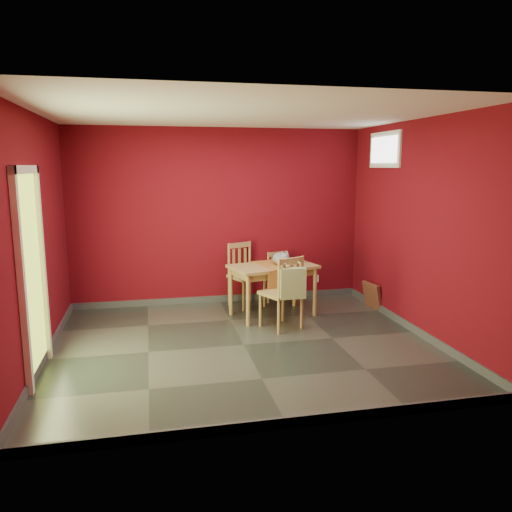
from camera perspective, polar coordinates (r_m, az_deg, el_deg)
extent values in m
plane|color=#2D342D|center=(6.10, -1.42, -10.11)|extent=(4.50, 4.50, 0.00)
plane|color=#5F0913|center=(7.74, -4.26, 4.48)|extent=(4.50, 0.00, 4.50)
plane|color=#5F0913|center=(3.86, 4.09, -1.33)|extent=(4.50, 0.00, 4.50)
plane|color=#5F0913|center=(5.80, -23.90, 1.70)|extent=(0.00, 4.00, 4.00)
plane|color=#5F0913|center=(6.57, 18.19, 2.98)|extent=(0.00, 4.00, 4.00)
plane|color=white|center=(5.75, -1.54, 16.00)|extent=(4.50, 4.50, 0.00)
cube|color=#3F4244|center=(7.96, -4.12, -4.88)|extent=(4.50, 0.02, 0.10)
cube|color=#3F4244|center=(4.32, 3.81, -18.45)|extent=(4.50, 0.02, 0.10)
cube|color=#3F4244|center=(6.11, -22.89, -10.44)|extent=(0.03, 4.00, 0.10)
cube|color=#3F4244|center=(6.84, 17.49, -7.88)|extent=(0.03, 4.00, 0.10)
cube|color=#B7D838|center=(5.46, -24.35, -2.27)|extent=(0.02, 0.85, 2.05)
cube|color=white|center=(5.01, -25.21, -2.94)|extent=(0.06, 0.08, 2.13)
cube|color=white|center=(5.90, -23.24, -0.93)|extent=(0.06, 0.08, 2.13)
cube|color=white|center=(5.35, -24.95, 8.96)|extent=(0.06, 1.01, 0.08)
cube|color=white|center=(7.40, 14.54, 11.68)|extent=(0.03, 0.90, 0.50)
cube|color=white|center=(7.39, 14.39, 11.69)|extent=(0.02, 0.76, 0.36)
cube|color=silver|center=(8.27, 6.91, -2.57)|extent=(0.08, 0.02, 0.12)
cube|color=#A6854D|center=(7.09, 1.95, -1.21)|extent=(1.31, 0.96, 0.04)
cube|color=#A6854D|center=(7.10, 1.95, -1.75)|extent=(1.17, 0.81, 0.10)
cylinder|color=#A6854D|center=(6.69, -0.92, -5.14)|extent=(0.06, 0.06, 0.70)
cylinder|color=#A6854D|center=(7.19, -2.88, -4.06)|extent=(0.06, 0.06, 0.70)
cylinder|color=#A6854D|center=(7.19, 6.75, -4.11)|extent=(0.06, 0.06, 0.70)
cylinder|color=#A6854D|center=(7.66, 4.42, -3.18)|extent=(0.06, 0.06, 0.70)
cube|color=#9B5E27|center=(7.08, 1.95, -1.01)|extent=(0.50, 0.77, 0.01)
cube|color=#9B5E27|center=(6.78, 2.68, -3.09)|extent=(0.33, 0.09, 0.35)
cube|color=#A6854D|center=(7.60, -1.07, -2.38)|extent=(0.60, 0.60, 0.04)
cylinder|color=#A6854D|center=(7.40, -1.44, -4.67)|extent=(0.04, 0.04, 0.44)
cylinder|color=#A6854D|center=(7.71, -3.08, -4.06)|extent=(0.04, 0.04, 0.44)
cylinder|color=#A6854D|center=(7.61, 0.97, -4.23)|extent=(0.04, 0.04, 0.44)
cylinder|color=#A6854D|center=(7.92, -0.72, -3.66)|extent=(0.04, 0.04, 0.44)
cylinder|color=#A6854D|center=(7.60, -3.11, -0.36)|extent=(0.04, 0.04, 0.48)
cylinder|color=#A6854D|center=(7.81, -0.72, -0.05)|extent=(0.04, 0.04, 0.48)
cube|color=#A6854D|center=(7.67, -1.91, 1.26)|extent=(0.39, 0.20, 0.08)
cube|color=#A6854D|center=(7.65, -2.57, -0.61)|extent=(0.04, 0.03, 0.38)
cube|color=#A6854D|center=(7.71, -1.90, -0.52)|extent=(0.04, 0.03, 0.38)
cube|color=#A6854D|center=(7.77, -1.24, -0.43)|extent=(0.04, 0.03, 0.38)
cube|color=#A6854D|center=(7.74, 3.05, -2.74)|extent=(0.47, 0.47, 0.04)
cylinder|color=#A6854D|center=(7.58, 2.65, -4.60)|extent=(0.03, 0.03, 0.37)
cylinder|color=#A6854D|center=(7.84, 1.41, -4.08)|extent=(0.03, 0.03, 0.37)
cylinder|color=#A6854D|center=(7.75, 4.69, -4.29)|extent=(0.03, 0.03, 0.37)
cylinder|color=#A6854D|center=(8.01, 3.40, -3.79)|extent=(0.03, 0.03, 0.37)
cylinder|color=#A6854D|center=(7.75, 1.42, -1.06)|extent=(0.03, 0.03, 0.40)
cylinder|color=#A6854D|center=(7.92, 3.43, -0.84)|extent=(0.03, 0.03, 0.40)
cube|color=#A6854D|center=(7.80, 2.44, 0.25)|extent=(0.33, 0.13, 0.06)
cube|color=#A6854D|center=(7.79, 1.87, -1.27)|extent=(0.04, 0.03, 0.31)
cube|color=#A6854D|center=(7.84, 2.43, -1.21)|extent=(0.04, 0.03, 0.31)
cube|color=#A6854D|center=(7.89, 2.99, -1.14)|extent=(0.04, 0.03, 0.31)
cube|color=#A6854D|center=(6.61, 2.88, -4.28)|extent=(0.60, 0.60, 0.04)
cylinder|color=#A6854D|center=(6.94, 3.09, -5.67)|extent=(0.04, 0.04, 0.44)
cylinder|color=#A6854D|center=(6.66, 5.24, -6.40)|extent=(0.04, 0.04, 0.44)
cylinder|color=#A6854D|center=(6.71, 0.50, -6.22)|extent=(0.04, 0.04, 0.44)
cylinder|color=#A6854D|center=(6.41, 2.61, -7.01)|extent=(0.04, 0.04, 0.44)
cylinder|color=#A6854D|center=(6.53, 5.31, -2.10)|extent=(0.04, 0.04, 0.49)
cylinder|color=#A6854D|center=(6.28, 2.65, -2.56)|extent=(0.04, 0.04, 0.49)
cube|color=#A6854D|center=(6.36, 4.03, -0.57)|extent=(0.39, 0.20, 0.08)
cube|color=#A6854D|center=(6.48, 4.73, -2.58)|extent=(0.04, 0.04, 0.38)
cube|color=#A6854D|center=(6.41, 4.00, -2.71)|extent=(0.04, 0.04, 0.38)
cube|color=#A6854D|center=(6.34, 3.25, -2.84)|extent=(0.04, 0.04, 0.38)
cube|color=#94A66A|center=(6.34, 4.20, -3.14)|extent=(0.33, 0.10, 0.40)
cylinder|color=#94A66A|center=(6.32, 3.26, -0.78)|extent=(0.02, 0.17, 0.02)
cylinder|color=#94A66A|center=(6.37, 4.89, -0.71)|extent=(0.02, 0.17, 0.02)
cube|color=brown|center=(7.74, 13.14, -4.45)|extent=(0.19, 0.41, 0.40)
cube|color=black|center=(7.73, 13.11, -4.45)|extent=(0.13, 0.29, 0.28)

